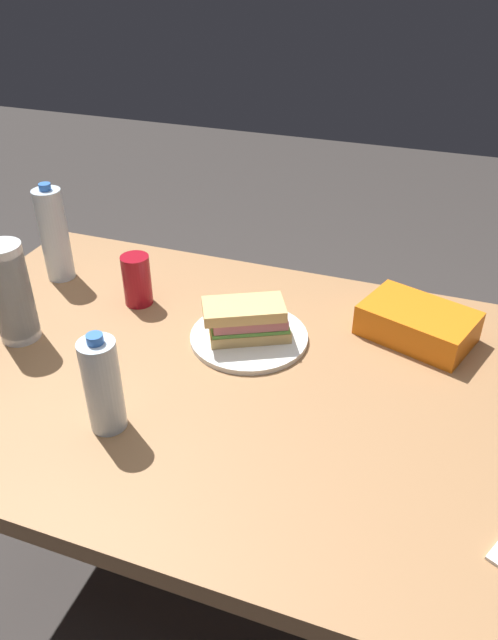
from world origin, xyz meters
TOP-DOWN VIEW (x-y plane):
  - ground_plane at (0.00, 0.00)m, footprint 8.00×8.00m
  - dining_table at (0.00, 0.00)m, footprint 1.43×0.90m
  - paper_plate at (0.01, -0.12)m, footprint 0.25×0.25m
  - sandwich at (0.01, -0.12)m, footprint 0.20×0.17m
  - soda_can_red at (0.31, -0.17)m, footprint 0.07×0.07m
  - chip_bag at (-0.33, -0.25)m, footprint 0.27×0.22m
  - water_bottle_tall at (0.16, 0.22)m, footprint 0.06×0.06m
  - plastic_cup_stack at (0.48, 0.04)m, footprint 0.08×0.08m
  - water_bottle_spare at (0.55, -0.22)m, footprint 0.07×0.07m

SIDE VIEW (x-z plane):
  - ground_plane at x=0.00m, z-range 0.00..0.00m
  - dining_table at x=0.00m, z-range 0.27..1.01m
  - paper_plate at x=0.01m, z-range 0.74..0.75m
  - chip_bag at x=-0.33m, z-range 0.74..0.81m
  - sandwich at x=0.01m, z-range 0.75..0.83m
  - soda_can_red at x=0.31m, z-range 0.74..0.86m
  - water_bottle_tall at x=0.16m, z-range 0.73..0.93m
  - plastic_cup_stack at x=0.48m, z-range 0.74..0.96m
  - water_bottle_spare at x=0.55m, z-range 0.73..0.98m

